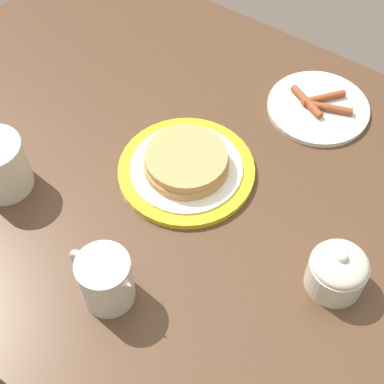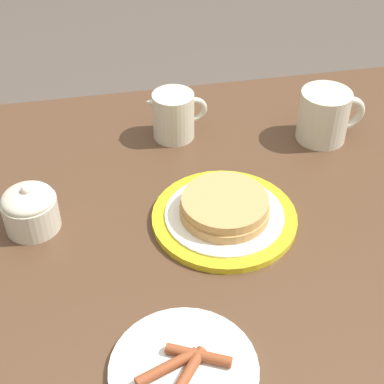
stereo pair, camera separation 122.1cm
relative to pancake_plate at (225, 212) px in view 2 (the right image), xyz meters
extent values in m
cube|color=#4C3321|center=(0.05, 0.01, -0.03)|extent=(1.12, 0.87, 0.03)
cube|color=#4C3321|center=(-0.45, 0.38, -0.40)|extent=(0.07, 0.07, 0.70)
cube|color=#4C3321|center=(0.55, 0.38, -0.40)|extent=(0.07, 0.07, 0.70)
cylinder|color=gold|center=(0.00, 0.00, -0.01)|extent=(0.24, 0.24, 0.01)
cylinder|color=white|center=(0.00, 0.00, 0.00)|extent=(0.19, 0.19, 0.00)
cylinder|color=tan|center=(0.00, 0.00, 0.01)|extent=(0.15, 0.15, 0.02)
cylinder|color=tan|center=(0.00, 0.00, 0.02)|extent=(0.14, 0.14, 0.02)
cylinder|color=silver|center=(-0.12, -0.27, -0.01)|extent=(0.19, 0.19, 0.01)
cylinder|color=brown|center=(-0.14, -0.27, 0.00)|extent=(0.09, 0.04, 0.01)
cylinder|color=brown|center=(-0.10, -0.26, 0.00)|extent=(0.08, 0.05, 0.01)
cylinder|color=brown|center=(-0.12, -0.28, 0.00)|extent=(0.06, 0.08, 0.01)
cylinder|color=beige|center=(0.24, 0.20, 0.03)|extent=(0.10, 0.10, 0.10)
torus|color=beige|center=(0.29, 0.20, 0.03)|extent=(0.07, 0.02, 0.07)
cylinder|color=brown|center=(0.24, 0.20, 0.07)|extent=(0.08, 0.08, 0.00)
cylinder|color=beige|center=(-0.04, 0.26, 0.03)|extent=(0.08, 0.08, 0.09)
cone|color=beige|center=(-0.08, 0.26, 0.06)|extent=(0.04, 0.04, 0.04)
torus|color=beige|center=(0.00, 0.26, 0.04)|extent=(0.05, 0.01, 0.05)
cylinder|color=beige|center=(-0.31, 0.05, 0.01)|extent=(0.09, 0.09, 0.06)
ellipsoid|color=beige|center=(-0.31, 0.05, 0.04)|extent=(0.08, 0.08, 0.03)
sphere|color=beige|center=(-0.31, 0.05, 0.06)|extent=(0.02, 0.02, 0.02)
camera|label=1|loc=(-0.37, 0.51, 0.79)|focal=55.00mm
camera|label=2|loc=(-0.19, -0.69, 0.64)|focal=55.00mm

